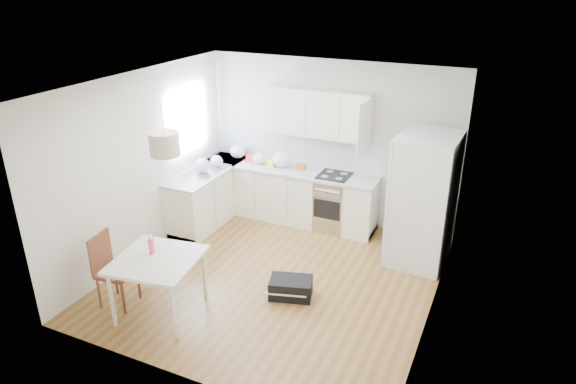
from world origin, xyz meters
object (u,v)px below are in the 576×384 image
Objects in this scene: dining_table at (157,265)px; refrigerator at (424,200)px; dining_chair at (117,271)px; gym_bag at (291,288)px.

refrigerator is at bearing 36.31° from dining_table.
refrigerator is 1.98× the size of dining_chair.
dining_table is 1.74m from gym_bag.
dining_chair is at bearing 178.86° from dining_table.
refrigerator is at bearing 34.97° from gym_bag.
dining_chair reaches higher than gym_bag.
gym_bag is (-1.33, -1.65, -0.83)m from refrigerator.
dining_table is at bearing -132.46° from refrigerator.
dining_chair is at bearing -167.43° from gym_bag.
dining_table is at bearing -159.79° from gym_bag.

